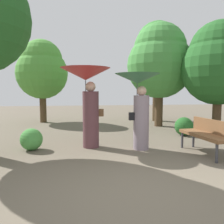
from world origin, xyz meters
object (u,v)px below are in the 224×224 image
object	(u,v)px
park_bench	(207,133)
tree_far_back	(219,63)
person_left	(87,89)
person_right	(139,97)
tree_mid_right	(160,60)
tree_near_left	(42,69)
tree_near_right	(157,55)

from	to	relation	value
park_bench	tree_far_back	xyz separation A→B (m)	(1.96, 2.70, 2.03)
person_left	person_right	bearing A→B (deg)	-110.94
tree_mid_right	park_bench	bearing A→B (deg)	-94.03
tree_near_left	person_left	bearing A→B (deg)	-69.02
park_bench	person_right	bearing A→B (deg)	-119.55
tree_near_right	tree_near_left	bearing A→B (deg)	177.46
person_right	park_bench	bearing A→B (deg)	-117.40
person_left	park_bench	size ratio (longest dim) A/B	1.38
tree_near_left	tree_mid_right	distance (m)	5.46
person_right	park_bench	xyz separation A→B (m)	(1.53, -0.65, -0.87)
person_right	person_left	bearing A→B (deg)	69.06
person_right	tree_mid_right	size ratio (longest dim) A/B	0.45
person_right	tree_near_left	distance (m)	6.56
person_left	tree_near_left	world-z (taller)	tree_near_left
tree_mid_right	person_left	bearing A→B (deg)	-133.74
tree_near_left	tree_far_back	world-z (taller)	tree_far_back
person_left	park_bench	bearing A→B (deg)	-114.49
tree_near_left	tree_mid_right	size ratio (longest dim) A/B	0.90
person_right	tree_near_right	bearing A→B (deg)	-27.60
person_left	person_right	distance (m)	1.37
park_bench	tree_near_left	xyz separation A→B (m)	(-4.81, 6.22, 2.02)
person_left	tree_mid_right	xyz separation A→B (m)	(3.13, 3.28, 1.23)
person_left	tree_near_right	xyz separation A→B (m)	(3.60, 4.93, 1.72)
person_left	tree_mid_right	bearing A→B (deg)	-47.95
park_bench	tree_mid_right	size ratio (longest dim) A/B	0.35
tree_mid_right	person_right	bearing A→B (deg)	-116.55
tree_near_left	tree_mid_right	world-z (taller)	tree_mid_right
tree_far_back	tree_mid_right	bearing A→B (deg)	135.59
tree_near_left	tree_mid_right	xyz separation A→B (m)	(5.12, -1.90, 0.26)
person_right	tree_near_left	size ratio (longest dim) A/B	0.50
tree_near_left	tree_mid_right	bearing A→B (deg)	-20.34
person_right	tree_mid_right	bearing A→B (deg)	-30.77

